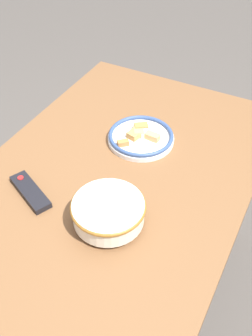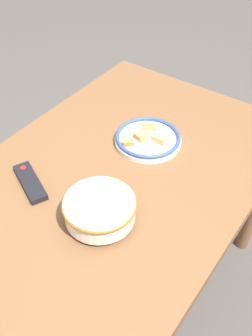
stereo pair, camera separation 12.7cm
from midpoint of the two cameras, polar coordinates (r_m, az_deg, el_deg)
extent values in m
plane|color=#4C4742|center=(1.92, -3.26, -17.69)|extent=(8.00, 8.00, 0.00)
cube|color=brown|center=(1.32, -4.52, -1.78)|extent=(1.31, 0.87, 0.04)
cylinder|color=brown|center=(1.90, 14.92, -2.39)|extent=(0.06, 0.06, 0.72)
cylinder|color=brown|center=(2.09, -4.24, 4.13)|extent=(0.06, 0.06, 0.72)
cylinder|color=silver|center=(1.17, -5.65, -7.71)|extent=(0.09, 0.09, 0.01)
cylinder|color=silver|center=(1.14, -5.78, -6.46)|extent=(0.21, 0.21, 0.06)
cylinder|color=#9E4C1E|center=(1.14, -5.76, -6.62)|extent=(0.19, 0.19, 0.05)
torus|color=#936023|center=(1.12, -5.86, -5.68)|extent=(0.22, 0.22, 0.01)
cylinder|color=white|center=(1.44, -0.52, 4.22)|extent=(0.24, 0.24, 0.02)
torus|color=#334C7F|center=(1.43, -0.52, 4.72)|extent=(0.24, 0.24, 0.01)
cube|color=#B2753D|center=(1.45, -0.30, 5.77)|extent=(0.06, 0.06, 0.03)
cube|color=tan|center=(1.41, 1.29, 4.47)|extent=(0.03, 0.05, 0.02)
cube|color=tan|center=(1.43, -0.72, 5.20)|extent=(0.06, 0.06, 0.02)
cube|color=#B2753D|center=(1.39, -3.07, 3.53)|extent=(0.04, 0.04, 0.02)
cube|color=silver|center=(1.43, 0.45, 5.05)|extent=(0.06, 0.06, 0.02)
cube|color=tan|center=(1.42, -1.27, 4.82)|extent=(0.06, 0.05, 0.02)
cube|color=black|center=(1.29, -16.50, -3.46)|extent=(0.13, 0.19, 0.02)
cylinder|color=red|center=(1.33, -17.75, -1.49)|extent=(0.02, 0.02, 0.00)
camera|label=1|loc=(0.06, -92.87, -2.68)|focal=42.00mm
camera|label=2|loc=(0.06, 87.13, 2.68)|focal=42.00mm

